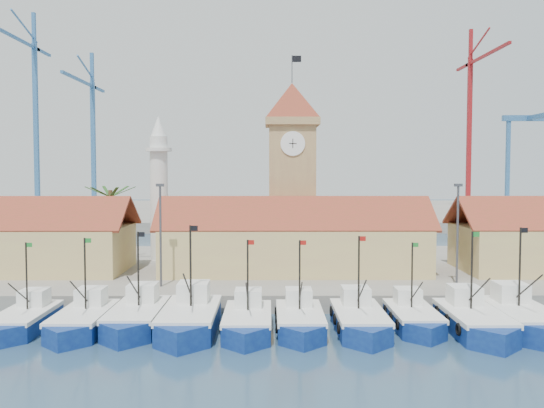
{
  "coord_description": "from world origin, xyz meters",
  "views": [
    {
      "loc": [
        -2.53,
        -40.66,
        11.74
      ],
      "look_at": [
        -2.22,
        18.0,
        8.41
      ],
      "focal_mm": 40.0,
      "sensor_mm": 36.0,
      "label": 1
    }
  ],
  "objects_px": {
    "clock_tower": "(292,168)",
    "minaret": "(159,187)",
    "boat_5": "(300,322)",
    "boat_0": "(23,322)"
  },
  "relations": [
    {
      "from": "clock_tower",
      "to": "minaret",
      "type": "bearing_deg",
      "value": 172.39
    },
    {
      "from": "boat_0",
      "to": "clock_tower",
      "type": "xyz_separation_m",
      "value": [
        20.41,
        23.16,
        11.26
      ]
    },
    {
      "from": "boat_5",
      "to": "minaret",
      "type": "bearing_deg",
      "value": 119.99
    },
    {
      "from": "boat_5",
      "to": "minaret",
      "type": "relative_size",
      "value": 0.57
    },
    {
      "from": "boat_0",
      "to": "boat_5",
      "type": "xyz_separation_m",
      "value": [
        20.13,
        -0.35,
        0.02
      ]
    },
    {
      "from": "boat_0",
      "to": "minaret",
      "type": "height_order",
      "value": "minaret"
    },
    {
      "from": "boat_0",
      "to": "minaret",
      "type": "bearing_deg",
      "value": 77.87
    },
    {
      "from": "clock_tower",
      "to": "minaret",
      "type": "relative_size",
      "value": 1.39
    },
    {
      "from": "boat_0",
      "to": "clock_tower",
      "type": "relative_size",
      "value": 0.39
    },
    {
      "from": "boat_0",
      "to": "minaret",
      "type": "relative_size",
      "value": 0.55
    }
  ]
}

